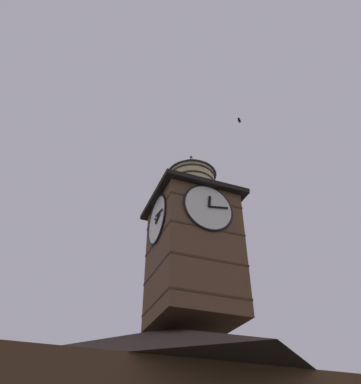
{
  "coord_description": "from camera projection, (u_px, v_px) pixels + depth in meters",
  "views": [
    {
      "loc": [
        6.14,
        14.6,
        2.06
      ],
      "look_at": [
        -0.04,
        -1.13,
        14.5
      ],
      "focal_mm": 35.5,
      "sensor_mm": 36.0,
      "label": 1
    }
  ],
  "objects": [
    {
      "name": "clock_tower",
      "position": [
        193.0,
        239.0,
        18.86
      ],
      "size": [
        4.43,
        4.43,
        9.76
      ],
      "color": "brown",
      "rests_on": "building_main"
    },
    {
      "name": "flying_bird_high",
      "position": [
        239.0,
        121.0,
        27.36
      ],
      "size": [
        0.44,
        0.46,
        0.12
      ],
      "color": "black"
    },
    {
      "name": "moon",
      "position": [
        216.0,
        370.0,
        54.12
      ],
      "size": [
        2.13,
        2.13,
        2.13
      ],
      "color": "silver"
    },
    {
      "name": "pine_tree_behind",
      "position": [
        160.0,
        369.0,
        22.59
      ],
      "size": [
        5.13,
        5.13,
        16.74
      ],
      "color": "#473323",
      "rests_on": "ground_plane"
    }
  ]
}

